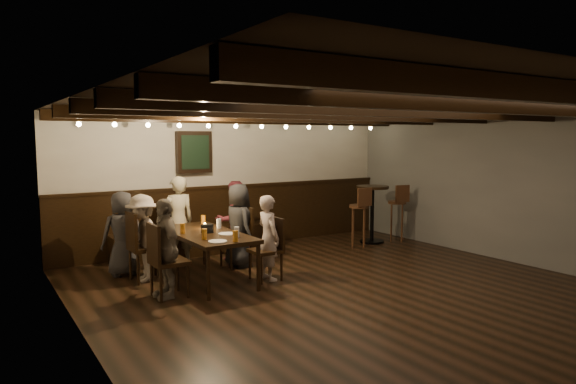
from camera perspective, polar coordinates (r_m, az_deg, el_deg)
room at (r=8.21m, az=-3.88°, el=-0.42°), size 7.00×7.00×7.00m
dining_table at (r=7.27m, az=-9.12°, el=-4.88°), size 0.84×1.83×0.68m
chair_left_near at (r=7.51m, az=-15.56°, el=-7.24°), size 0.45×0.45×0.98m
chair_left_far at (r=6.68m, az=-13.18°, el=-8.92°), size 0.43×0.43×0.94m
chair_right_near at (r=8.05m, az=-5.68°, el=-6.27°), size 0.43×0.43×0.93m
chair_right_far at (r=7.28m, az=-2.39°, el=-7.67°), size 0.41×0.41×0.88m
person_bench_left at (r=7.82m, az=-17.89°, el=-4.40°), size 0.61×0.40×1.23m
person_bench_centre at (r=8.22m, az=-12.12°, el=-3.15°), size 0.52×0.34×1.40m
person_bench_right at (r=8.45m, az=-6.03°, el=-3.16°), size 0.64×0.50×1.30m
person_left_near at (r=7.43m, az=-15.85°, el=-4.92°), size 0.46×0.79×1.22m
person_left_far at (r=6.59m, az=-13.50°, el=-6.11°), size 0.31×0.74×1.25m
person_right_near at (r=7.99m, az=-5.52°, el=-3.70°), size 0.42×0.64×1.29m
person_right_far at (r=7.23m, az=-2.19°, el=-5.08°), size 0.29×0.44×1.20m
pint_a at (r=7.79m, az=-13.12°, el=-3.30°), size 0.07×0.07×0.14m
pint_b at (r=7.94m, az=-9.40°, el=-3.05°), size 0.07×0.07×0.14m
pint_c at (r=7.23m, az=-11.63°, el=-3.99°), size 0.07×0.07×0.14m
pint_d at (r=7.55m, az=-7.67°, el=-3.49°), size 0.07×0.07×0.14m
pint_e at (r=6.76m, az=-9.28°, el=-4.63°), size 0.07×0.07×0.14m
pint_f at (r=6.85m, az=-5.72°, el=-4.44°), size 0.07×0.07×0.14m
pint_g at (r=6.56m, az=-5.87°, el=-4.91°), size 0.07×0.07×0.14m
plate_near at (r=6.58m, az=-7.83°, el=-5.46°), size 0.24×0.24×0.01m
plate_far at (r=7.07m, az=-6.79°, el=-4.64°), size 0.24×0.24×0.01m
condiment_caddy at (r=7.21m, az=-8.97°, el=-4.04°), size 0.15×0.10×0.12m
candle at (r=7.58m, az=-9.22°, el=-3.83°), size 0.05×0.05×0.05m
high_top_table at (r=9.88m, az=9.34°, el=-1.49°), size 0.61×0.61×1.09m
bar_stool_left at (r=9.44m, az=7.87°, el=-3.68°), size 0.35×0.36×1.11m
bar_stool_right at (r=10.15m, az=12.01°, el=-3.08°), size 0.35×0.37×1.11m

